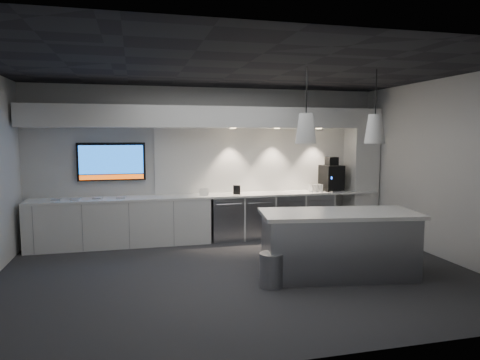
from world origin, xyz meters
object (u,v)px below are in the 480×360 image
object	(u,v)px
wall_tv	(112,162)
island	(338,244)
coffee_machine	(331,177)
bin	(271,270)

from	to	relation	value
wall_tv	island	size ratio (longest dim) A/B	0.53
island	coffee_machine	bearing A→B (deg)	74.94
coffee_machine	island	bearing A→B (deg)	-118.14
wall_tv	island	xyz separation A→B (m)	(3.29, -2.85, -1.08)
island	coffee_machine	size ratio (longest dim) A/B	3.35
island	bin	size ratio (longest dim) A/B	5.09
bin	wall_tv	bearing A→B (deg)	125.86
bin	coffee_machine	xyz separation A→B (m)	(2.22, 2.79, 0.96)
wall_tv	island	bearing A→B (deg)	-40.90
wall_tv	coffee_machine	bearing A→B (deg)	-3.20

